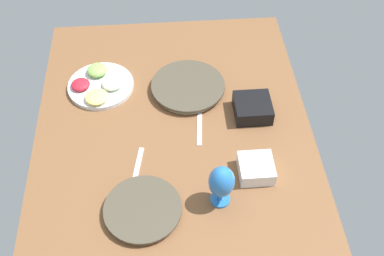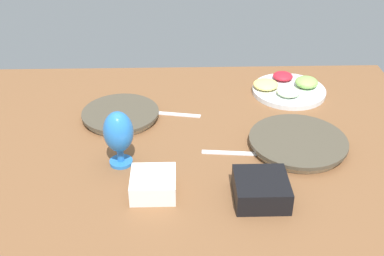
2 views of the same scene
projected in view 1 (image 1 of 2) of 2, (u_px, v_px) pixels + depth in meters
ground_plane at (176, 161)px, 171.95cm from camera, size 160.00×104.00×4.00cm
dinner_plate_left at (143, 210)px, 154.87cm from camera, size 25.69×25.69×2.62cm
dinner_plate_right at (188, 87)px, 191.89cm from camera, size 29.80×29.80×3.04cm
fruit_platter at (99, 85)px, 192.47cm from camera, size 26.66×26.66×5.44cm
hurricane_glass_blue at (221, 183)px, 151.16cm from camera, size 8.56×8.56×17.01cm
square_bowl_black at (253, 107)px, 181.97cm from camera, size 13.97×13.97×6.26cm
square_bowl_white at (256, 168)px, 163.75cm from camera, size 11.91×11.91×5.58cm
fork_by_left_plate at (137, 168)px, 167.30cm from camera, size 18.03×5.06×0.60cm
fork_by_right_plate at (199, 127)px, 179.73cm from camera, size 18.09×3.60×0.60cm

